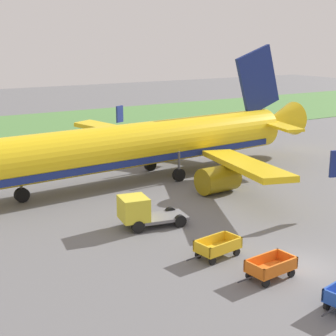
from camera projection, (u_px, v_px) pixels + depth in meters
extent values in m
plane|color=slate|center=(304.00, 267.00, 27.37)|extent=(220.00, 220.00, 0.00)
cube|color=#518442|center=(26.00, 129.00, 68.61)|extent=(220.00, 28.00, 0.06)
cylinder|color=yellow|center=(140.00, 144.00, 43.43)|extent=(30.18, 5.72, 3.70)
cube|color=navy|center=(140.00, 156.00, 43.68)|extent=(27.18, 5.33, 0.56)
cone|color=yellow|center=(279.00, 120.00, 53.01)|extent=(4.73, 3.81, 3.52)
cube|color=yellow|center=(244.00, 164.00, 39.36)|extent=(6.51, 13.16, 1.35)
cylinder|color=#856D0E|center=(218.00, 179.00, 40.22)|extent=(3.33, 2.31, 2.10)
cube|color=yellow|center=(130.00, 133.00, 52.50)|extent=(8.01, 12.83, 1.35)
cube|color=navy|center=(120.00, 114.00, 58.87)|extent=(1.08, 0.66, 1.90)
cylinder|color=#856D0E|center=(128.00, 150.00, 50.91)|extent=(3.33, 2.31, 2.10)
cube|color=navy|center=(258.00, 80.00, 50.07)|extent=(5.99, 0.76, 6.88)
cube|color=yellow|center=(282.00, 126.00, 48.69)|extent=(3.01, 5.48, 0.24)
cube|color=yellow|center=(236.00, 118.00, 53.72)|extent=(3.61, 5.50, 0.24)
cylinder|color=#4C4C51|center=(21.00, 182.00, 37.87)|extent=(0.20, 0.20, 2.04)
cylinder|color=black|center=(22.00, 195.00, 38.12)|extent=(1.13, 0.52, 1.10)
cylinder|color=#4C4C51|center=(179.00, 163.00, 43.50)|extent=(0.20, 0.20, 2.04)
cylinder|color=black|center=(179.00, 175.00, 43.75)|extent=(1.13, 0.52, 1.10)
cylinder|color=#4C4C51|center=(150.00, 154.00, 46.96)|extent=(0.20, 0.20, 2.04)
cylinder|color=black|center=(150.00, 165.00, 47.21)|extent=(1.13, 0.52, 1.10)
cube|color=#234CB2|center=(336.00, 300.00, 22.31)|extent=(0.35, 1.40, 0.55)
cylinder|color=#2D2D33|center=(328.00, 312.00, 22.01)|extent=(1.00, 0.26, 0.08)
cylinder|color=black|center=(327.00, 305.00, 23.02)|extent=(0.46, 0.24, 0.44)
cube|color=orange|center=(271.00, 269.00, 26.00)|extent=(2.61, 1.60, 0.08)
cube|color=orange|center=(281.00, 268.00, 25.42)|extent=(2.50, 0.30, 0.55)
cube|color=orange|center=(261.00, 259.00, 26.43)|extent=(2.50, 0.30, 0.55)
cube|color=orange|center=(254.00, 270.00, 25.23)|extent=(0.21, 1.40, 0.55)
cube|color=orange|center=(287.00, 258.00, 26.61)|extent=(0.21, 1.40, 0.55)
cylinder|color=#2D2D33|center=(245.00, 280.00, 24.97)|extent=(1.00, 0.16, 0.08)
cylinder|color=black|center=(266.00, 283.00, 25.09)|extent=(0.45, 0.20, 0.44)
cylinder|color=black|center=(249.00, 275.00, 25.96)|extent=(0.45, 0.20, 0.44)
cylinder|color=black|center=(291.00, 273.00, 26.17)|extent=(0.45, 0.20, 0.44)
cylinder|color=black|center=(275.00, 265.00, 27.04)|extent=(0.45, 0.20, 0.44)
cube|color=gold|center=(218.00, 249.00, 28.52)|extent=(2.66, 1.71, 0.08)
cube|color=gold|center=(226.00, 247.00, 27.96)|extent=(2.49, 0.42, 0.55)
cube|color=gold|center=(210.00, 240.00, 28.93)|extent=(2.49, 0.42, 0.55)
cube|color=gold|center=(202.00, 249.00, 27.71)|extent=(0.28, 1.40, 0.55)
cube|color=gold|center=(233.00, 238.00, 29.18)|extent=(0.28, 1.40, 0.55)
cylinder|color=#2D2D33|center=(194.00, 258.00, 27.43)|extent=(1.00, 0.21, 0.08)
cylinder|color=black|center=(213.00, 261.00, 27.59)|extent=(0.46, 0.22, 0.44)
cylinder|color=black|center=(199.00, 254.00, 28.43)|extent=(0.46, 0.22, 0.44)
cylinder|color=black|center=(237.00, 252.00, 28.74)|extent=(0.46, 0.22, 0.44)
cylinder|color=black|center=(222.00, 246.00, 29.58)|extent=(0.46, 0.22, 0.44)
cube|color=slate|center=(162.00, 217.00, 33.54)|extent=(3.38, 2.41, 0.20)
cube|color=yellow|center=(134.00, 208.00, 32.62)|extent=(2.00, 2.17, 1.50)
cube|color=#19232D|center=(122.00, 208.00, 32.29)|extent=(0.36, 1.60, 0.67)
cylinder|color=black|center=(138.00, 227.00, 32.08)|extent=(0.84, 0.43, 0.80)
cylinder|color=black|center=(130.00, 218.00, 33.62)|extent=(0.84, 0.43, 0.80)
cylinder|color=black|center=(180.00, 221.00, 33.12)|extent=(0.84, 0.43, 0.80)
cylinder|color=black|center=(170.00, 213.00, 34.66)|extent=(0.84, 0.43, 0.80)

